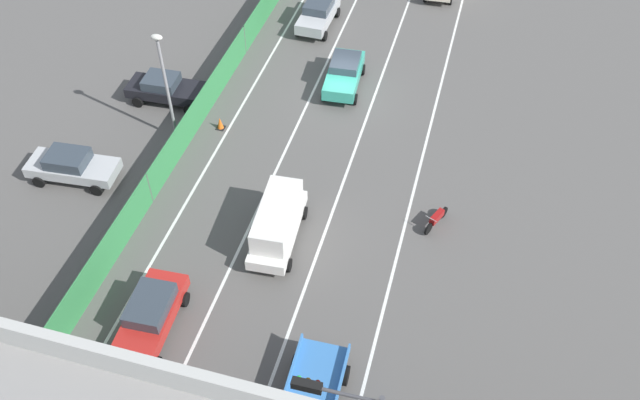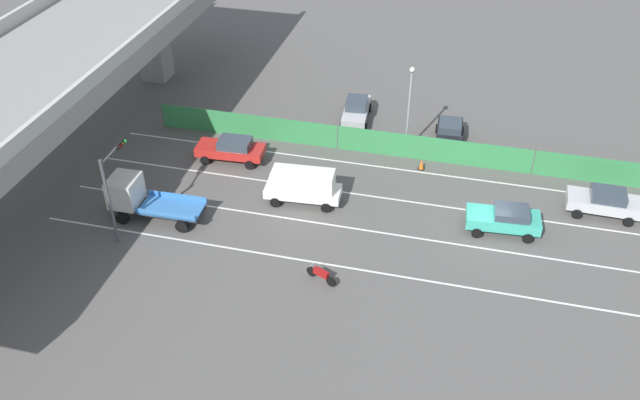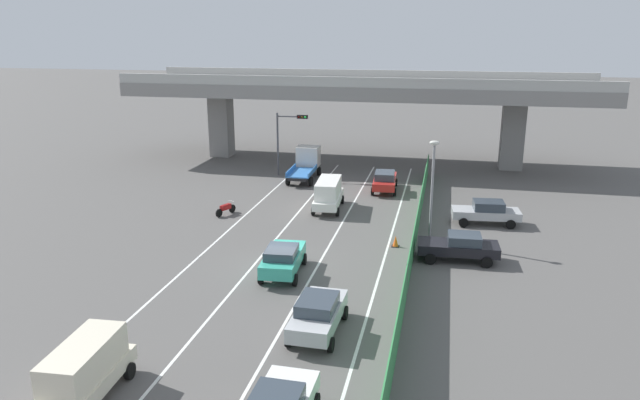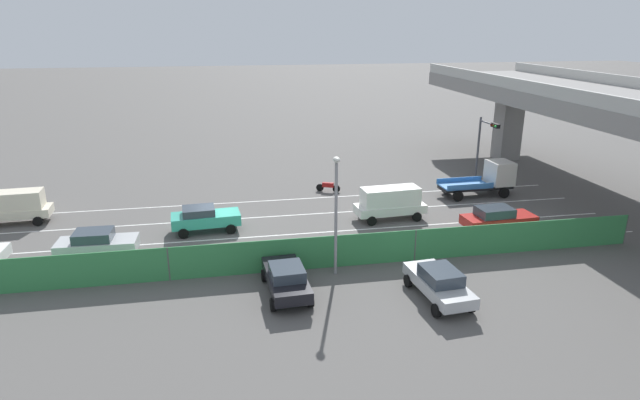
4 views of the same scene
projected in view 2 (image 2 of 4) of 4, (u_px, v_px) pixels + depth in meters
The scene contains 18 objects.
ground_plane at pixel (487, 230), 40.53m from camera, with size 300.00×300.00×0.00m, color #565451.
lane_line_left_edge at pixel (406, 277), 37.14m from camera, with size 0.14×44.29×0.01m, color silver.
lane_line_mid_left at pixel (415, 238), 39.94m from camera, with size 0.14×44.29×0.01m, color silver.
lane_line_mid_right at pixel (422, 203), 42.74m from camera, with size 0.14×44.29×0.01m, color silver.
lane_line_right_edge at pixel (429, 173), 45.54m from camera, with size 0.14×44.29×0.01m, color silver.
elevated_overpass at pixel (43, 75), 42.01m from camera, with size 45.53×10.43×8.77m.
green_fence at pixel (433, 149), 46.28m from camera, with size 0.10×40.39×1.85m.
car_van_white at pixel (303, 185), 42.21m from camera, with size 2.24×4.89×2.24m.
car_sedan_silver at pixel (605, 201), 41.33m from camera, with size 2.12×4.42×1.70m.
car_taxi_teal at pixel (505, 218), 39.96m from camera, with size 2.29×4.45×1.65m.
car_sedan_red at pixel (232, 149), 46.38m from camera, with size 2.21×4.77×1.66m.
flatbed_truck_blue at pixel (139, 198), 40.95m from camera, with size 2.40×5.72×2.66m.
motorcycle at pixel (321, 274), 36.66m from camera, with size 0.94×1.83×0.93m.
parked_sedan_dark at pixel (449, 133), 48.17m from camera, with size 4.67×2.21×1.60m.
parked_wagon_silver at pixel (356, 109), 51.05m from camera, with size 4.66×2.29×1.64m.
traffic_light at pixel (113, 177), 38.04m from camera, with size 2.87×0.42×5.70m.
street_lamp at pixel (410, 101), 45.53m from camera, with size 0.60×0.36×6.43m.
traffic_cone at pixel (421, 165), 45.81m from camera, with size 0.47×0.47×0.72m.
Camera 2 is at (-33.24, 2.08, 25.27)m, focal length 37.78 mm.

